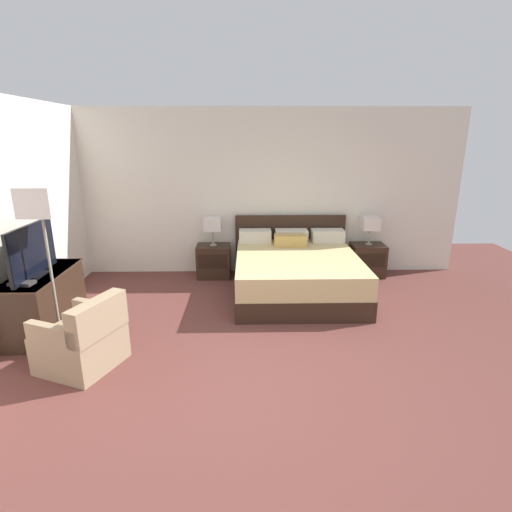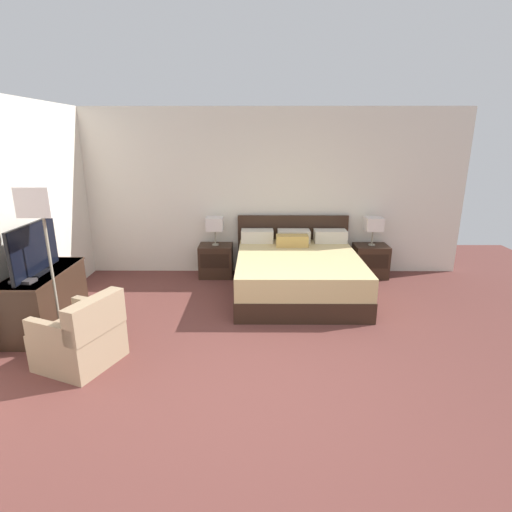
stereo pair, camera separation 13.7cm
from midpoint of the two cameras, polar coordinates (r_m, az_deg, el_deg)
ground_plane at (r=3.84m, az=1.03°, el=-19.46°), size 10.64×10.64×0.00m
wall_back at (r=6.74m, az=0.73°, el=8.99°), size 6.89×0.06×2.73m
wall_left at (r=5.45m, az=-31.06°, el=4.79°), size 0.06×5.35×2.73m
bed at (r=5.99m, az=6.58°, el=-2.34°), size 1.86×2.06×1.00m
nightstand_left at (r=6.71m, az=-5.15°, el=-0.67°), size 0.55×0.42×0.54m
nightstand_right at (r=6.96m, az=16.56°, el=-0.68°), size 0.55×0.42×0.54m
table_lamp_left at (r=6.55m, az=-5.29°, el=4.57°), size 0.27×0.27×0.47m
table_lamp_right at (r=6.80m, az=16.99°, el=4.36°), size 0.27×0.27×0.47m
dresser at (r=5.46m, az=-27.24°, el=-5.51°), size 0.53×1.23×0.73m
tv at (r=5.21m, az=-28.48°, el=0.79°), size 0.18×0.96×0.60m
book_red_cover at (r=5.04m, az=-29.66°, el=-3.11°), size 0.26×0.17×0.04m
armchair_by_window at (r=4.50m, az=-22.86°, el=-10.82°), size 0.90×0.89×0.76m
floor_lamp at (r=4.85m, az=-27.52°, el=5.95°), size 0.36×0.36×1.77m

